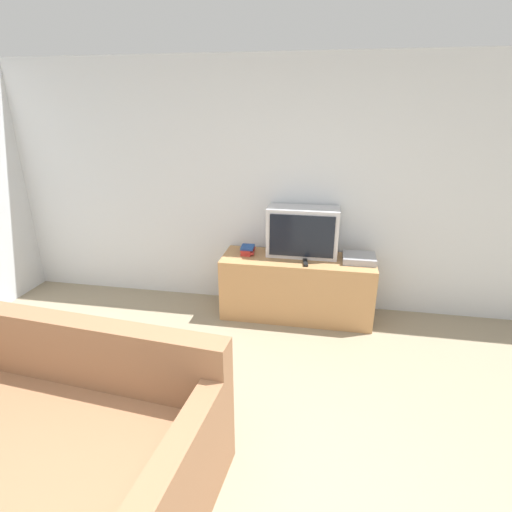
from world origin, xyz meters
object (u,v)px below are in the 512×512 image
at_px(tv_stand, 297,287).
at_px(set_top_box, 359,258).
at_px(television, 303,232).
at_px(couch, 38,436).
at_px(book_stack, 248,250).
at_px(remote_on_stand, 305,263).

xyz_separation_m(tv_stand, set_top_box, (0.61, 0.02, 0.36)).
height_order(television, set_top_box, television).
distance_m(couch, book_stack, 2.49).
bearing_deg(remote_on_stand, book_stack, 163.29).
xyz_separation_m(television, set_top_box, (0.58, -0.08, -0.22)).
bearing_deg(book_stack, television, 6.06).
bearing_deg(couch, remote_on_stand, 61.34).
distance_m(tv_stand, set_top_box, 0.71).
relative_size(tv_stand, couch, 0.70).
height_order(tv_stand, remote_on_stand, remote_on_stand).
xyz_separation_m(book_stack, set_top_box, (1.15, -0.02, -0.01)).
relative_size(book_stack, set_top_box, 0.72).
bearing_deg(television, book_stack, -173.94).
xyz_separation_m(television, couch, (-1.38, -2.38, -0.62)).
xyz_separation_m(tv_stand, couch, (-1.35, -2.27, -0.04)).
distance_m(remote_on_stand, set_top_box, 0.55).
distance_m(television, couch, 2.81).
bearing_deg(remote_on_stand, set_top_box, 17.14).
relative_size(remote_on_stand, set_top_box, 0.55).
bearing_deg(tv_stand, remote_on_stand, -58.56).
xyz_separation_m(tv_stand, book_stack, (-0.54, 0.05, 0.37)).
relative_size(tv_stand, television, 2.16).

